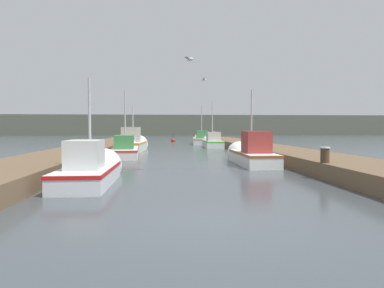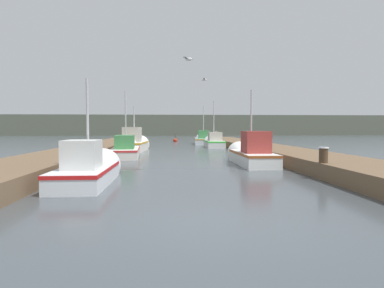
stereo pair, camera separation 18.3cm
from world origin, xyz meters
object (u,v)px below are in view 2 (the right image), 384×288
Objects in this scene: mooring_piling_3 at (323,163)px; channel_buoy at (175,140)px; fishing_boat_5 at (203,140)px; seagull_lead at (189,59)px; fishing_boat_3 at (135,143)px; seagull_1 at (204,80)px; fishing_boat_4 at (214,142)px; fishing_boat_2 at (126,149)px; fishing_boat_1 at (250,154)px; mooring_piling_2 at (215,138)px; fishing_boat_0 at (90,169)px; mooring_piling_0 at (210,137)px; mooring_piling_1 at (126,140)px.

channel_buoy is at bearing 97.96° from mooring_piling_3.
seagull_lead is at bearing -93.04° from fishing_boat_5.
channel_buoy is at bearing 82.73° from fishing_boat_3.
seagull_1 is (-3.15, 7.37, 3.70)m from mooring_piling_3.
fishing_boat_4 is 17.37m from seagull_lead.
fishing_boat_2 is at bearing 127.95° from mooring_piling_3.
fishing_boat_1 is 4.91m from seagull_1.
mooring_piling_2 is at bearing 29.80° from seagull_lead.
fishing_boat_5 is 23.05m from seagull_lead.
fishing_boat_2 is 1.30× the size of fishing_boat_4.
fishing_boat_0 is 4.50× the size of channel_buoy.
mooring_piling_0 is at bearing -1.52° from seagull_1.
fishing_boat_5 is at bearing 158.34° from mooring_piling_2.
fishing_boat_3 reaches higher than fishing_boat_0.
fishing_boat_0 reaches higher than mooring_piling_1.
fishing_boat_1 is 4.30× the size of mooring_piling_0.
mooring_piling_1 is 1.98× the size of seagull_1.
fishing_boat_5 is 5.55× the size of mooring_piling_1.
seagull_lead reaches higher than mooring_piling_2.
fishing_boat_4 is 12.11m from channel_buoy.
mooring_piling_1 reaches higher than channel_buoy.
mooring_piling_1 is 13.79m from seagull_1.
fishing_boat_3 is at bearing 54.62° from seagull_lead.
fishing_boat_4 is 4.31× the size of mooring_piling_3.
mooring_piling_0 is at bearing 31.69° from seagull_lead.
fishing_boat_5 is at bearing 0.44° from seagull_1.
fishing_boat_0 is 25.16m from fishing_boat_5.
mooring_piling_3 is 8.83m from seagull_1.
mooring_piling_0 is 1.17× the size of channel_buoy.
mooring_piling_0 is 2.12× the size of seagull_1.
fishing_boat_1 is 25.53m from channel_buoy.
fishing_boat_5 is (-0.20, 19.55, -0.04)m from fishing_boat_1.
channel_buoy is at bearing 104.99° from fishing_boat_4.
seagull_1 reaches higher than mooring_piling_2.
fishing_boat_3 is 3.90× the size of mooring_piling_2.
mooring_piling_0 is at bearing 66.02° from fishing_boat_2.
channel_buoy is at bearing 83.65° from fishing_boat_0.
fishing_boat_0 is 14.30m from fishing_boat_3.
seagull_1 is (1.07, -22.85, 4.08)m from channel_buoy.
seagull_lead is at bearing -90.14° from channel_buoy.
fishing_boat_3 is at bearing -115.91° from mooring_piling_0.
channel_buoy is at bearing 122.38° from mooring_piling_2.
fishing_boat_3 is (-0.01, 14.30, 0.15)m from fishing_boat_0.
seagull_1 reaches higher than mooring_piling_0.
seagull_1 is at bearing -97.71° from mooring_piling_0.
fishing_boat_3 is 4.65× the size of mooring_piling_1.
channel_buoy is 23.23m from seagull_1.
mooring_piling_1 is 11.70m from channel_buoy.
fishing_boat_4 is at bearing 50.66° from fishing_boat_2.
seagull_lead is 5.64m from seagull_1.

